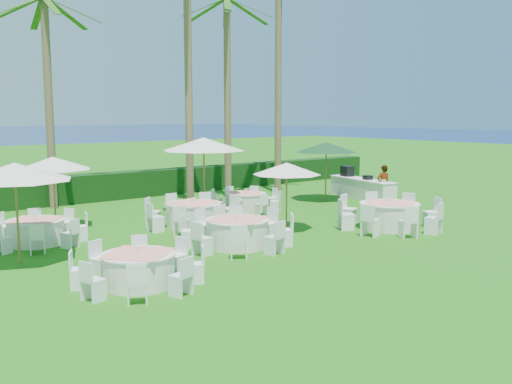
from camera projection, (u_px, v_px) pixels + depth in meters
ground at (266, 252)px, 15.94m from camera, size 120.00×120.00×0.00m
hedge at (93, 188)px, 25.16m from camera, size 34.00×1.00×1.20m
banquet_table_a at (138, 268)px, 12.80m from camera, size 2.93×2.93×0.90m
banquet_table_b at (237, 232)px, 16.56m from camera, size 3.27×3.27×0.98m
banquet_table_c at (389, 215)px, 19.18m from camera, size 3.49×3.49×1.05m
banquet_table_d at (36, 231)px, 16.87m from camera, size 2.92×2.92×0.90m
banquet_table_e at (194, 214)px, 19.45m from camera, size 3.33×3.33×1.00m
banquet_table_f at (246, 201)px, 22.72m from camera, size 2.83×2.83×0.87m
umbrella_a at (15, 172)px, 14.36m from camera, size 2.87×2.87×2.62m
umbrella_b at (287, 169)px, 18.55m from camera, size 2.24×2.24×2.26m
umbrella_c at (53, 163)px, 18.78m from camera, size 2.49×2.49×2.43m
umbrella_d at (204, 144)px, 21.88m from camera, size 3.18×3.18×2.93m
umbrella_green at (326, 147)px, 25.01m from camera, size 2.68×2.68×2.60m
buffet_table at (361, 188)px, 25.91m from camera, size 1.60×4.01×1.39m
staff_person at (383, 184)px, 24.63m from camera, size 0.69×0.57×1.64m
palm_b at (48, 93)px, 22.70m from camera, size 4.14×4.40×8.37m
palm_c at (188, 58)px, 23.78m from camera, size 4.40×3.99×11.33m
palm_d at (227, 89)px, 26.01m from camera, size 4.41×4.08×8.98m
palm_e at (278, 74)px, 27.03m from camera, size 4.11×4.40×10.48m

